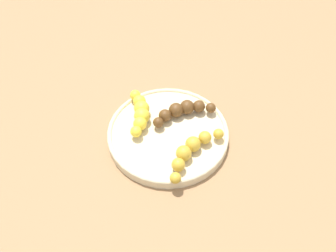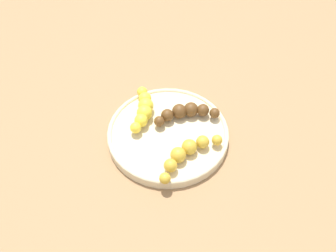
% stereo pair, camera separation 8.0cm
% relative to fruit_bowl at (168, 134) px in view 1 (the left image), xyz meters
% --- Properties ---
extents(ground_plane, '(2.40, 2.40, 0.00)m').
position_rel_fruit_bowl_xyz_m(ground_plane, '(0.00, 0.00, -0.01)').
color(ground_plane, '#936D47').
extents(fruit_bowl, '(0.27, 0.27, 0.02)m').
position_rel_fruit_bowl_xyz_m(fruit_bowl, '(0.00, 0.00, 0.00)').
color(fruit_bowl, beige).
rests_on(fruit_bowl, ground_plane).
extents(banana_spotted, '(0.14, 0.11, 0.03)m').
position_rel_fruit_bowl_xyz_m(banana_spotted, '(0.03, -0.07, 0.02)').
color(banana_spotted, gold).
rests_on(banana_spotted, fruit_bowl).
extents(banana_overripe, '(0.15, 0.06, 0.03)m').
position_rel_fruit_bowl_xyz_m(banana_overripe, '(0.04, 0.04, 0.02)').
color(banana_overripe, '#593819').
rests_on(banana_overripe, fruit_bowl).
extents(banana_yellow, '(0.05, 0.13, 0.03)m').
position_rel_fruit_bowl_xyz_m(banana_yellow, '(-0.05, 0.05, 0.02)').
color(banana_yellow, yellow).
rests_on(banana_yellow, fruit_bowl).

